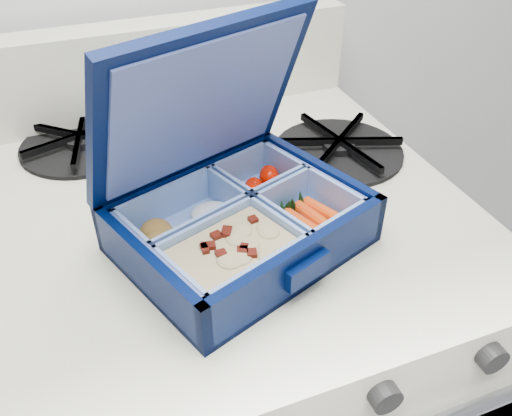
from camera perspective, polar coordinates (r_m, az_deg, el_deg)
name	(u,v)px	position (r m, az deg, el deg)	size (l,w,h in m)	color
stove	(228,405)	(0.96, -3.00, -19.98)	(0.57, 0.57, 0.85)	#E9E8C8
bento_box	(241,224)	(0.56, -1.58, -1.68)	(0.24, 0.19, 0.06)	#000D39
burner_grate	(339,145)	(0.73, 8.72, 6.60)	(0.17, 0.17, 0.02)	black
burner_grate_rear	(81,141)	(0.78, -17.95, 6.73)	(0.16, 0.16, 0.02)	black
fork	(267,164)	(0.70, 1.14, 4.65)	(0.02, 0.16, 0.01)	#989AAA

